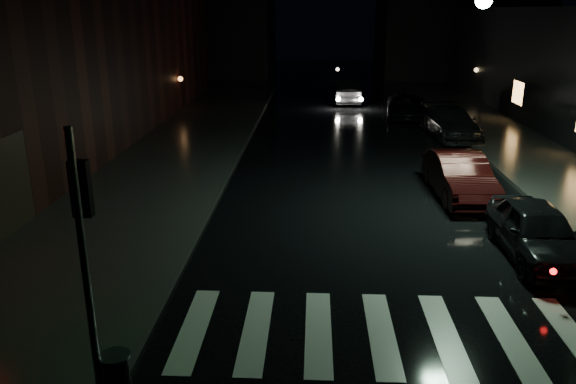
# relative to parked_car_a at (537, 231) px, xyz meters

# --- Properties ---
(ground) EXTENTS (120.00, 120.00, 0.00)m
(ground) POSITION_rel_parked_car_a_xyz_m (-6.56, -4.17, -0.68)
(ground) COLOR black
(ground) RESTS_ON ground
(sidewalk_left) EXTENTS (6.00, 44.00, 0.15)m
(sidewalk_left) POSITION_rel_parked_car_a_xyz_m (-11.56, 9.83, -0.61)
(sidewalk_left) COLOR #282826
(sidewalk_left) RESTS_ON ground
(sidewalk_right) EXTENTS (4.00, 44.00, 0.15)m
(sidewalk_right) POSITION_rel_parked_car_a_xyz_m (3.44, 9.83, -0.61)
(sidewalk_right) COLOR #282826
(sidewalk_right) RESTS_ON ground
(building_left) EXTENTS (10.00, 36.00, 7.00)m
(building_left) POSITION_rel_parked_car_a_xyz_m (-18.56, 11.83, 2.82)
(building_left) COLOR black
(building_left) RESTS_ON ground
(building_far_left) EXTENTS (14.00, 10.00, 8.00)m
(building_far_left) POSITION_rel_parked_car_a_xyz_m (-16.56, 40.83, 3.32)
(building_far_left) COLOR black
(building_far_left) RESTS_ON ground
(building_far_right) EXTENTS (14.00, 10.00, 7.00)m
(building_far_right) POSITION_rel_parked_car_a_xyz_m (7.44, 40.83, 2.82)
(building_far_right) COLOR black
(building_far_right) RESTS_ON ground
(crosswalk) EXTENTS (9.00, 3.00, 0.01)m
(crosswalk) POSITION_rel_parked_car_a_xyz_m (-3.56, -3.67, -0.68)
(crosswalk) COLOR beige
(crosswalk) RESTS_ON ground
(signal_pole_corner) EXTENTS (0.68, 0.61, 4.20)m
(signal_pole_corner) POSITION_rel_parked_car_a_xyz_m (-8.71, -5.63, 0.86)
(signal_pole_corner) COLOR slate
(signal_pole_corner) RESTS_ON ground
(parked_car_a) EXTENTS (1.64, 4.03, 1.37)m
(parked_car_a) POSITION_rel_parked_car_a_xyz_m (0.00, 0.00, 0.00)
(parked_car_a) COLOR black
(parked_car_a) RESTS_ON ground
(parked_car_b) EXTENTS (1.68, 4.45, 1.45)m
(parked_car_b) POSITION_rel_parked_car_a_xyz_m (-0.76, 4.63, 0.04)
(parked_car_b) COLOR black
(parked_car_b) RESTS_ON ground
(parked_car_c) EXTENTS (2.39, 5.03, 1.42)m
(parked_car_c) POSITION_rel_parked_car_a_xyz_m (1.04, 13.79, 0.02)
(parked_car_c) COLOR black
(parked_car_c) RESTS_ON ground
(parked_car_d) EXTENTS (2.67, 4.84, 1.28)m
(parked_car_d) POSITION_rel_parked_car_a_xyz_m (-0.28, 18.91, -0.04)
(parked_car_d) COLOR black
(parked_car_d) RESTS_ON ground
(oncoming_car) EXTENTS (1.71, 4.62, 1.51)m
(oncoming_car) POSITION_rel_parked_car_a_xyz_m (-3.42, 24.03, 0.07)
(oncoming_car) COLOR black
(oncoming_car) RESTS_ON ground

